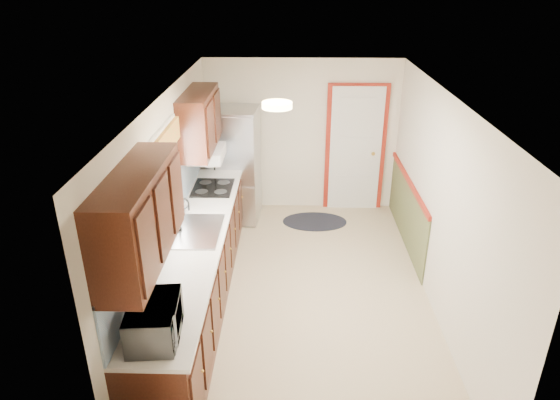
{
  "coord_description": "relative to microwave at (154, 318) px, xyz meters",
  "views": [
    {
      "loc": [
        -0.15,
        -5.03,
        3.56
      ],
      "look_at": [
        -0.28,
        0.2,
        1.15
      ],
      "focal_mm": 32.0,
      "sensor_mm": 36.0,
      "label": 1
    }
  ],
  "objects": [
    {
      "name": "back_wall_trim",
      "position": [
        2.19,
        4.16,
        -0.24
      ],
      "size": [
        1.12,
        2.3,
        2.08
      ],
      "color": "maroon",
      "rests_on": "ground"
    },
    {
      "name": "cooktop",
      "position": [
        0.01,
        2.95,
        -0.18
      ],
      "size": [
        0.52,
        0.62,
        0.02
      ],
      "primitive_type": "cube",
      "color": "black",
      "rests_on": "kitchen_run"
    },
    {
      "name": "room_shell",
      "position": [
        1.2,
        1.95,
        0.07
      ],
      "size": [
        3.2,
        5.2,
        2.52
      ],
      "color": "#C1AE88",
      "rests_on": "ground"
    },
    {
      "name": "refrigerator",
      "position": [
        0.18,
        4.0,
        -0.25
      ],
      "size": [
        0.78,
        0.76,
        1.75
      ],
      "rotation": [
        0.0,
        0.0,
        -0.07
      ],
      "color": "#B7B7BC",
      "rests_on": "ground"
    },
    {
      "name": "ceiling_fixture",
      "position": [
        0.9,
        1.75,
        1.23
      ],
      "size": [
        0.3,
        0.3,
        0.06
      ],
      "primitive_type": "cylinder",
      "color": "#FFD88C",
      "rests_on": "room_shell"
    },
    {
      "name": "kitchen_run",
      "position": [
        -0.04,
        1.66,
        -0.32
      ],
      "size": [
        0.63,
        4.0,
        2.2
      ],
      "color": "#37160C",
      "rests_on": "ground"
    },
    {
      "name": "microwave",
      "position": [
        0.0,
        0.0,
        0.0
      ],
      "size": [
        0.36,
        0.58,
        0.38
      ],
      "primitive_type": "imported",
      "rotation": [
        0.0,
        0.0,
        1.66
      ],
      "color": "white",
      "rests_on": "kitchen_run"
    },
    {
      "name": "rug",
      "position": [
        1.42,
        3.85,
        -1.12
      ],
      "size": [
        1.0,
        0.64,
        0.01
      ],
      "primitive_type": "ellipsoid",
      "rotation": [
        0.0,
        0.0,
        0.0
      ],
      "color": "black",
      "rests_on": "ground"
    }
  ]
}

